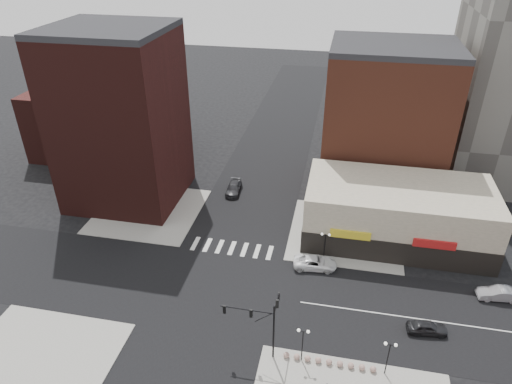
# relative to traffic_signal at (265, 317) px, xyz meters

# --- Properties ---
(ground) EXTENTS (240.00, 240.00, 0.00)m
(ground) POSITION_rel_traffic_signal_xyz_m (-7.24, 7.83, -4.96)
(ground) COLOR black
(ground) RESTS_ON ground
(road_ew) EXTENTS (200.00, 14.00, 0.02)m
(road_ew) POSITION_rel_traffic_signal_xyz_m (-7.24, 7.83, -4.95)
(road_ew) COLOR black
(road_ew) RESTS_ON ground
(road_ns) EXTENTS (14.00, 200.00, 0.02)m
(road_ns) POSITION_rel_traffic_signal_xyz_m (-7.24, 7.83, -4.95)
(road_ns) COLOR black
(road_ns) RESTS_ON ground
(sidewalk_nw) EXTENTS (15.00, 15.00, 0.12)m
(sidewalk_nw) POSITION_rel_traffic_signal_xyz_m (-21.74, 22.33, -4.90)
(sidewalk_nw) COLOR gray
(sidewalk_nw) RESTS_ON ground
(sidewalk_ne) EXTENTS (15.00, 15.00, 0.12)m
(sidewalk_ne) POSITION_rel_traffic_signal_xyz_m (7.26, 22.33, -4.90)
(sidewalk_ne) COLOR gray
(sidewalk_ne) RESTS_ON ground
(sidewalk_sw) EXTENTS (15.00, 15.00, 0.12)m
(sidewalk_sw) POSITION_rel_traffic_signal_xyz_m (-21.74, -6.67, -4.90)
(sidewalk_sw) COLOR gray
(sidewalk_sw) RESTS_ON ground
(building_nw) EXTENTS (16.00, 15.00, 25.00)m
(building_nw) POSITION_rel_traffic_signal_xyz_m (-26.24, 26.33, 7.54)
(building_nw) COLOR black
(building_nw) RESTS_ON ground
(building_nw_low) EXTENTS (20.00, 18.00, 12.00)m
(building_nw_low) POSITION_rel_traffic_signal_xyz_m (-39.24, 41.83, 1.04)
(building_nw_low) COLOR black
(building_nw_low) RESTS_ON ground
(building_ne_midrise) EXTENTS (18.00, 15.00, 22.00)m
(building_ne_midrise) POSITION_rel_traffic_signal_xyz_m (11.76, 37.33, 6.04)
(building_ne_midrise) COLOR brown
(building_ne_midrise) RESTS_ON ground
(building_ne_row) EXTENTS (24.20, 12.20, 8.00)m
(building_ne_row) POSITION_rel_traffic_signal_xyz_m (13.76, 22.83, -1.66)
(building_ne_row) COLOR beige
(building_ne_row) RESTS_ON ground
(traffic_signal) EXTENTS (5.59, 3.09, 7.77)m
(traffic_signal) POSITION_rel_traffic_signal_xyz_m (0.00, 0.00, 0.00)
(traffic_signal) COLOR black
(traffic_signal) RESTS_ON ground
(street_lamp_se_a) EXTENTS (1.22, 0.32, 4.16)m
(street_lamp_se_a) POSITION_rel_traffic_signal_xyz_m (3.76, -0.17, -1.67)
(street_lamp_se_a) COLOR black
(street_lamp_se_a) RESTS_ON sidewalk_se
(street_lamp_se_b) EXTENTS (1.22, 0.32, 4.16)m
(street_lamp_se_b) POSITION_rel_traffic_signal_xyz_m (11.76, -0.17, -1.67)
(street_lamp_se_b) COLOR black
(street_lamp_se_b) RESTS_ON sidewalk_se
(street_lamp_ne) EXTENTS (1.22, 0.32, 4.16)m
(street_lamp_ne) POSITION_rel_traffic_signal_xyz_m (4.76, 15.83, -1.67)
(street_lamp_ne) COLOR black
(street_lamp_ne) RESTS_ON sidewalk_ne
(bollard_row) EXTENTS (9.01, 0.61, 0.61)m
(bollard_row) POSITION_rel_traffic_signal_xyz_m (6.46, -0.17, -4.54)
(bollard_row) COLOR #A17B6F
(bollard_row) RESTS_ON sidewalk_se
(white_suv) EXTENTS (5.61, 3.00, 1.50)m
(white_suv) POSITION_rel_traffic_signal_xyz_m (3.81, 14.28, -4.21)
(white_suv) COLOR white
(white_suv) RESTS_ON ground
(dark_sedan_east) EXTENTS (4.31, 2.08, 1.42)m
(dark_sedan_east) POSITION_rel_traffic_signal_xyz_m (16.28, 6.04, -4.25)
(dark_sedan_east) COLOR black
(dark_sedan_east) RESTS_ON ground
(silver_sedan) EXTENTS (4.73, 2.02, 1.52)m
(silver_sedan) POSITION_rel_traffic_signal_xyz_m (24.87, 12.90, -4.20)
(silver_sedan) COLOR #96969B
(silver_sedan) RESTS_ON ground
(dark_sedan_north) EXTENTS (2.38, 5.28, 1.50)m
(dark_sedan_north) POSITION_rel_traffic_signal_xyz_m (-10.59, 30.33, -4.21)
(dark_sedan_north) COLOR black
(dark_sedan_north) RESTS_ON ground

